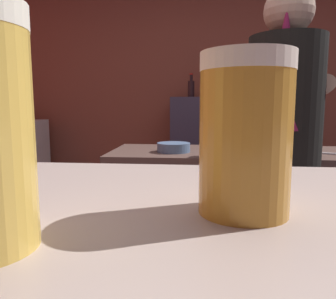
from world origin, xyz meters
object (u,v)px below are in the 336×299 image
mini_fridge (9,172)px  pint_glass_far (245,135)px  chefs_knife (314,153)px  bottle_soy (249,87)px  bartender (282,146)px  bottle_hot_sauce (191,88)px  mixing_bowl (174,147)px  bottle_vinegar (215,86)px  bottle_olive_oil (231,87)px

mini_fridge → pint_glass_far: (1.92, -2.76, 0.64)m
chefs_knife → bottle_soy: bearing=121.2°
bartender → bottle_hot_sauce: bearing=34.7°
mixing_bowl → bottle_vinegar: (0.30, 1.19, 0.43)m
bottle_soy → bottle_olive_oil: bottle_soy is taller
chefs_knife → bottle_soy: size_ratio=0.97×
chefs_knife → bottle_olive_oil: bottle_olive_oil is taller
chefs_knife → pint_glass_far: 1.81m
pint_glass_far → bottle_olive_oil: (0.25, 2.90, 0.19)m
mini_fridge → bottle_olive_oil: bottle_olive_oil is taller
mini_fridge → bottle_soy: 2.49m
mini_fridge → bottle_vinegar: (2.03, 0.09, 0.84)m
pint_glass_far → chefs_knife: bearing=69.4°
mini_fridge → mixing_bowl: (1.73, -1.10, 0.41)m
bottle_olive_oil → chefs_knife: bearing=-72.8°
chefs_knife → bottle_vinegar: bottle_vinegar is taller
chefs_knife → bottle_hot_sauce: 1.47m
bottle_vinegar → pint_glass_far: bearing=-92.2°
bartender → bottle_olive_oil: bartender is taller
mini_fridge → bartender: size_ratio=0.60×
pint_glass_far → bottle_hot_sauce: 2.87m
bottle_soy → bottle_hot_sauce: 0.54m
mini_fridge → pint_glass_far: bearing=-55.1°
mixing_bowl → pint_glass_far: size_ratio=1.45×
pint_glass_far → bottle_hot_sauce: bearing=92.4°
chefs_knife → bottle_soy: bottle_soy is taller
bottle_vinegar → mixing_bowl: bearing=-104.1°
bartender → pint_glass_far: (-0.35, -1.27, 0.16)m
chefs_knife → bottle_soy: 1.30m
mixing_bowl → bottle_vinegar: size_ratio=0.74×
mixing_bowl → bottle_hot_sauce: 1.27m
bottle_soy → bottle_vinegar: (-0.32, -0.03, 0.01)m
bottle_soy → bottle_hot_sauce: bottle_soy is taller
pint_glass_far → bottle_vinegar: 2.86m
bartender → bottle_hot_sauce: (-0.47, 1.59, 0.35)m
mini_fridge → bottle_olive_oil: size_ratio=4.25×
bottle_vinegar → bartender: bearing=-81.2°
bottle_soy → mixing_bowl: bearing=-116.7°
pint_glass_far → bottle_vinegar: size_ratio=0.51×
bartender → bottle_olive_oil: size_ratio=7.05×
mini_fridge → bottle_olive_oil: (2.18, 0.14, 0.83)m
bartender → bottle_soy: 1.65m
bartender → bottle_soy: bearing=15.7°
chefs_knife → bottle_vinegar: (-0.52, 1.17, 0.46)m
bottle_olive_oil → bottle_vinegar: bottle_vinegar is taller
mixing_bowl → bottle_olive_oil: 1.38m
bartender → chefs_knife: bartender is taller
chefs_knife → bottle_olive_oil: bearing=128.6°
bartender → bottle_vinegar: size_ratio=6.29×
bottle_olive_oil → pint_glass_far: bearing=-95.0°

